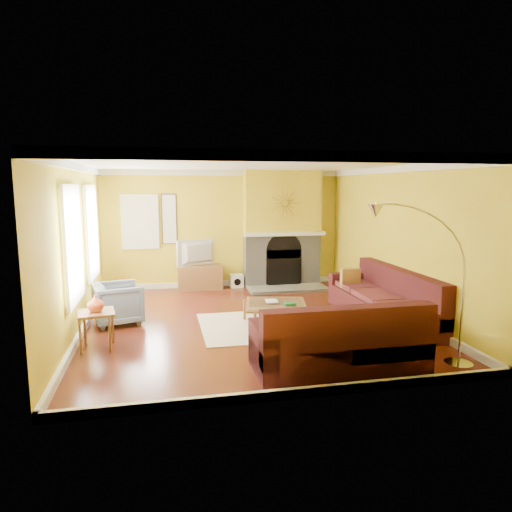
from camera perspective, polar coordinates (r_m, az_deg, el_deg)
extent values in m
cube|color=maroon|center=(8.04, -0.95, -8.26)|extent=(5.50, 6.00, 0.02)
cube|color=white|center=(7.70, -1.00, 11.50)|extent=(5.50, 6.00, 0.02)
cube|color=gold|center=(10.70, -4.04, 3.40)|extent=(5.50, 0.02, 2.70)
cube|color=gold|center=(4.87, 5.77, -2.99)|extent=(5.50, 0.02, 2.70)
cube|color=gold|center=(7.72, -21.52, 0.77)|extent=(0.02, 6.00, 2.70)
cube|color=gold|center=(8.70, 17.18, 1.82)|extent=(0.02, 6.00, 2.70)
cube|color=white|center=(8.98, -19.97, 2.85)|extent=(0.06, 1.22, 1.72)
cube|color=white|center=(7.11, -22.06, 1.33)|extent=(0.06, 1.22, 1.72)
cube|color=white|center=(10.55, -14.32, 4.16)|extent=(0.82, 0.06, 1.22)
cube|color=white|center=(10.55, -10.78, 4.55)|extent=(0.34, 0.04, 1.14)
cube|color=white|center=(10.55, 3.60, 2.78)|extent=(1.92, 0.22, 0.08)
cube|color=gray|center=(10.45, 3.99, -4.07)|extent=(1.80, 0.70, 0.06)
cube|color=beige|center=(7.82, 2.02, -8.60)|extent=(2.40, 1.80, 0.02)
cube|color=brown|center=(10.54, -7.02, -2.64)|extent=(1.00, 0.45, 0.55)
imported|color=black|center=(10.44, -7.07, 0.42)|extent=(0.99, 0.55, 0.59)
cube|color=white|center=(10.69, -2.47, -3.10)|extent=(0.30, 0.30, 0.30)
imported|color=slate|center=(8.18, -16.84, -5.69)|extent=(0.94, 0.93, 0.71)
imported|color=#E6572B|center=(6.96, -19.43, -5.58)|extent=(0.27, 0.27, 0.25)
imported|color=white|center=(7.74, 1.22, -5.71)|extent=(0.22, 0.29, 0.03)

